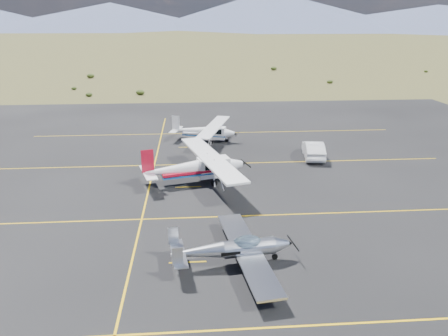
# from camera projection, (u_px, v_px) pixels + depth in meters

# --- Properties ---
(ground) EXTENTS (1600.00, 1600.00, 0.00)m
(ground) POSITION_uv_depth(u_px,v_px,m) (237.00, 230.00, 26.88)
(ground) COLOR #383D1C
(ground) RESTS_ON ground
(apron) EXTENTS (72.00, 72.00, 0.02)m
(apron) POSITION_uv_depth(u_px,v_px,m) (227.00, 188.00, 33.48)
(apron) COLOR black
(apron) RESTS_ON ground
(aircraft_low_wing) EXTENTS (6.44, 8.92, 1.93)m
(aircraft_low_wing) POSITION_uv_depth(u_px,v_px,m) (235.00, 249.00, 22.90)
(aircraft_low_wing) COLOR silver
(aircraft_low_wing) RESTS_ON apron
(aircraft_cessna) EXTENTS (8.08, 12.19, 3.10)m
(aircraft_cessna) POSITION_uv_depth(u_px,v_px,m) (196.00, 166.00, 34.15)
(aircraft_cessna) COLOR white
(aircraft_cessna) RESTS_ON apron
(aircraft_plain) EXTENTS (6.79, 10.14, 2.58)m
(aircraft_plain) POSITION_uv_depth(u_px,v_px,m) (204.00, 131.00, 45.87)
(aircraft_plain) COLOR silver
(aircraft_plain) RESTS_ON apron
(sedan) EXTENTS (2.35, 5.01, 1.59)m
(sedan) POSITION_uv_depth(u_px,v_px,m) (313.00, 150.00, 40.50)
(sedan) COLOR white
(sedan) RESTS_ON apron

